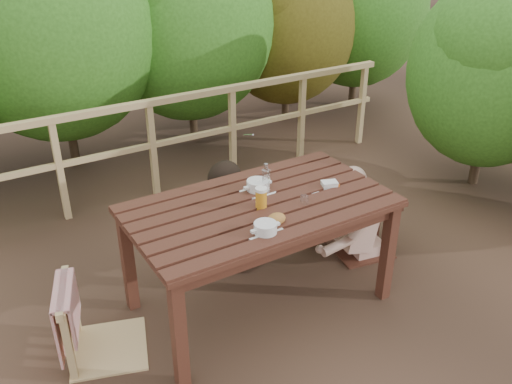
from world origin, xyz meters
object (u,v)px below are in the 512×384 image
diner_right (368,180)px  beer_glass (261,198)px  bread_roll (276,219)px  soup_near (265,229)px  woman (210,180)px  table (260,255)px  chair_far (212,204)px  bottle (266,179)px  tumbler (304,200)px  soup_far (258,186)px  chair_left (100,288)px  butter_tub (329,185)px  chair_right (364,200)px

diner_right → beer_glass: 1.19m
bread_roll → beer_glass: beer_glass is taller
soup_near → woman: bearing=80.2°
table → soup_near: bearing=-116.7°
chair_far → soup_near: 1.22m
soup_near → bottle: 0.54m
diner_right → tumbler: (-0.87, -0.31, 0.21)m
diner_right → bottle: 1.05m
soup_far → chair_left: bearing=-176.5°
woman → diner_right: size_ratio=1.01×
soup_near → butter_tub: size_ratio=2.16×
soup_near → bread_roll: 0.15m
table → bread_roll: size_ratio=14.08×
woman → bread_roll: woman is taller
chair_right → butter_tub: (-0.54, -0.19, 0.37)m
table → butter_tub: bearing=-4.7°
bread_roll → tumbler: bread_roll is taller
chair_right → diner_right: bearing=100.3°
chair_right → soup_near: (-1.27, -0.49, 0.39)m
chair_left → chair_right: 2.22m
table → bread_roll: bearing=-99.4°
bread_roll → tumbler: bearing=20.2°
diner_right → butter_tub: size_ratio=11.57×
soup_far → diner_right: bearing=-1.2°
chair_left → butter_tub: size_ratio=8.99×
chair_left → woman: size_ratio=0.77×
diner_right → tumbler: size_ratio=19.01×
woman → soup_near: woman is taller
diner_right → beer_glass: (-1.15, -0.20, 0.25)m
soup_far → bread_roll: (-0.13, -0.44, -0.01)m
table → chair_left: bearing=175.1°
chair_far → butter_tub: (0.53, -0.84, 0.40)m
soup_far → bottle: bottle is taller
chair_right → butter_tub: 0.68m
chair_left → butter_tub: chair_left is taller
diner_right → woman: bearing=69.3°
chair_right → diner_right: size_ratio=0.73×
chair_left → chair_far: size_ratio=1.12×
woman → soup_near: (-0.20, -1.15, 0.21)m
table → diner_right: (1.13, 0.15, 0.24)m
chair_far → soup_far: soup_far is taller
tumbler → butter_tub: 0.33m
chair_right → table: bearing=-72.0°
woman → bottle: (0.09, -0.70, 0.28)m
tumbler → chair_left: bearing=169.4°
table → soup_far: (0.09, 0.17, 0.46)m
chair_right → woman: (-1.07, 0.66, 0.18)m
woman → beer_glass: woman is taller
table → soup_far: size_ratio=6.75×
soup_far → beer_glass: beer_glass is taller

